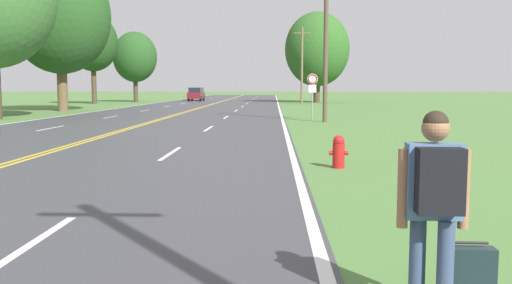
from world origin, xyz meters
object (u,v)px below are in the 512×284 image
suitcase (469,280)px  hitchhiker_person (435,193)px  traffic_sign (313,85)px  tree_behind_sign (135,57)px  tree_mid_treeline (317,49)px  car_maroon_suv_mid_far (196,94)px  fire_hydrant (339,151)px  tree_right_cluster (93,43)px  tree_far_back (60,16)px

suitcase → hitchhiker_person: bearing=110.0°
traffic_sign → tree_behind_sign: 39.44m
tree_mid_treeline → car_maroon_suv_mid_far: (-15.24, 6.65, -5.29)m
hitchhiker_person → fire_hydrant: hitchhiker_person is taller
hitchhiker_person → tree_mid_treeline: size_ratio=0.16×
fire_hydrant → car_maroon_suv_mid_far: size_ratio=0.17×
tree_behind_sign → fire_hydrant: bearing=-71.0°
tree_behind_sign → tree_mid_treeline: tree_mid_treeline is taller
tree_mid_treeline → traffic_sign: bearing=-95.0°
suitcase → tree_behind_sign: bearing=18.2°
fire_hydrant → traffic_sign: 18.79m
fire_hydrant → tree_right_cluster: 50.57m
tree_right_cluster → tree_far_back: 17.39m
tree_behind_sign → traffic_sign: bearing=-61.1°
hitchhiker_person → fire_hydrant: (0.22, 8.19, -0.65)m
suitcase → tree_right_cluster: bearing=22.8°
hitchhiker_person → car_maroon_suv_mid_far: size_ratio=0.38×
tree_right_cluster → traffic_sign: bearing=-51.3°
tree_mid_treeline → car_maroon_suv_mid_far: tree_mid_treeline is taller
tree_right_cluster → car_maroon_suv_mid_far: 16.78m
hitchhiker_person → suitcase: bearing=-70.0°
tree_right_cluster → tree_far_back: tree_far_back is taller
traffic_sign → tree_mid_treeline: tree_mid_treeline is taller
tree_mid_treeline → car_maroon_suv_mid_far: size_ratio=2.36×
hitchhiker_person → tree_far_back: (-17.42, 36.76, 6.11)m
hitchhiker_person → traffic_sign: traffic_sign is taller
tree_behind_sign → tree_far_back: size_ratio=0.74×
hitchhiker_person → tree_mid_treeline: tree_mid_treeline is taller
fire_hydrant → tree_far_back: bearing=121.7°
suitcase → tree_mid_treeline: (3.50, 59.91, 5.93)m
fire_hydrant → car_maroon_suv_mid_far: (-11.63, 58.49, 0.54)m
tree_behind_sign → car_maroon_suv_mid_far: tree_behind_sign is taller
traffic_sign → tree_mid_treeline: bearing=85.0°
tree_behind_sign → tree_mid_treeline: bearing=-3.3°
hitchhiker_person → suitcase: size_ratio=2.80×
suitcase → tree_mid_treeline: tree_mid_treeline is taller
suitcase → tree_right_cluster: 58.02m
fire_hydrant → tree_behind_sign: size_ratio=0.09×
tree_behind_sign → tree_far_back: tree_far_back is taller
fire_hydrant → tree_mid_treeline: tree_mid_treeline is taller
hitchhiker_person → traffic_sign: bearing=-0.6°
hitchhiker_person → fire_hydrant: bearing=-0.1°
traffic_sign → tree_far_back: size_ratio=0.23×
traffic_sign → tree_behind_sign: bearing=118.9°
tree_mid_treeline → tree_far_back: bearing=-132.4°
suitcase → tree_far_back: tree_far_back is taller
tree_far_back → tree_mid_treeline: bearing=47.6°
tree_right_cluster → tree_far_back: bearing=-79.3°
suitcase → tree_behind_sign: size_ratio=0.07×
hitchhiker_person → suitcase: hitchhiker_person is taller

